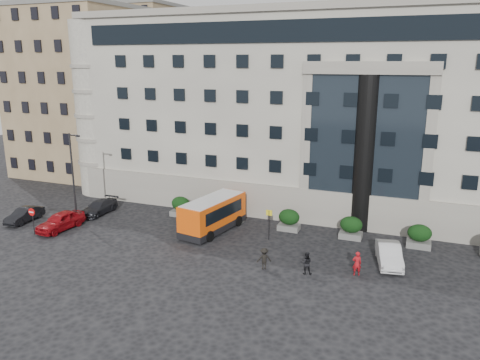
# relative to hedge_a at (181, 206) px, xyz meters

# --- Properties ---
(ground) EXTENTS (120.00, 120.00, 0.00)m
(ground) POSITION_rel_hedge_a_xyz_m (4.00, -7.80, -0.93)
(ground) COLOR black
(ground) RESTS_ON ground
(civic_building) EXTENTS (44.00, 24.00, 18.00)m
(civic_building) POSITION_rel_hedge_a_xyz_m (10.00, 14.20, 8.07)
(civic_building) COLOR gray
(civic_building) RESTS_ON ground
(entrance_column) EXTENTS (1.80, 1.80, 13.00)m
(entrance_column) POSITION_rel_hedge_a_xyz_m (16.00, 2.50, 5.57)
(entrance_column) COLOR black
(entrance_column) RESTS_ON ground
(apartment_near) EXTENTS (14.00, 14.00, 20.00)m
(apartment_near) POSITION_rel_hedge_a_xyz_m (-20.00, 12.20, 9.07)
(apartment_near) COLOR #80684A
(apartment_near) RESTS_ON ground
(apartment_far) EXTENTS (13.00, 13.00, 22.00)m
(apartment_far) POSITION_rel_hedge_a_xyz_m (-23.00, 30.20, 10.07)
(apartment_far) COLOR brown
(apartment_far) RESTS_ON ground
(hedge_a) EXTENTS (1.80, 1.26, 1.84)m
(hedge_a) POSITION_rel_hedge_a_xyz_m (0.00, 0.00, 0.00)
(hedge_a) COLOR #60605D
(hedge_a) RESTS_ON ground
(hedge_b) EXTENTS (1.80, 1.26, 1.84)m
(hedge_b) POSITION_rel_hedge_a_xyz_m (5.20, 0.00, 0.00)
(hedge_b) COLOR #60605D
(hedge_b) RESTS_ON ground
(hedge_c) EXTENTS (1.80, 1.26, 1.84)m
(hedge_c) POSITION_rel_hedge_a_xyz_m (10.40, 0.00, 0.00)
(hedge_c) COLOR #60605D
(hedge_c) RESTS_ON ground
(hedge_d) EXTENTS (1.80, 1.26, 1.84)m
(hedge_d) POSITION_rel_hedge_a_xyz_m (15.60, 0.00, 0.00)
(hedge_d) COLOR #60605D
(hedge_d) RESTS_ON ground
(hedge_e) EXTENTS (1.80, 1.26, 1.84)m
(hedge_e) POSITION_rel_hedge_a_xyz_m (20.80, 0.00, 0.00)
(hedge_e) COLOR #60605D
(hedge_e) RESTS_ON ground
(street_lamp) EXTENTS (1.16, 0.18, 8.00)m
(street_lamp) POSITION_rel_hedge_a_xyz_m (-7.94, -4.80, 3.44)
(street_lamp) COLOR #262628
(street_lamp) RESTS_ON ground
(bus_stop_sign) EXTENTS (0.50, 0.08, 2.52)m
(bus_stop_sign) POSITION_rel_hedge_a_xyz_m (9.50, -2.80, 0.80)
(bus_stop_sign) COLOR #262628
(bus_stop_sign) RESTS_ON ground
(no_entry_sign) EXTENTS (0.64, 0.16, 2.32)m
(no_entry_sign) POSITION_rel_hedge_a_xyz_m (-9.00, -8.84, 0.72)
(no_entry_sign) COLOR #262628
(no_entry_sign) RESTS_ON ground
(minibus) EXTENTS (3.57, 7.14, 2.85)m
(minibus) POSITION_rel_hedge_a_xyz_m (4.46, -2.56, 0.64)
(minibus) COLOR #EC500B
(minibus) RESTS_ON ground
(red_truck) EXTENTS (2.95, 5.25, 2.68)m
(red_truck) POSITION_rel_hedge_a_xyz_m (-9.96, 9.61, 0.44)
(red_truck) COLOR maroon
(red_truck) RESTS_ON ground
(parked_car_a) EXTENTS (2.18, 4.62, 1.53)m
(parked_car_a) POSITION_rel_hedge_a_xyz_m (-7.82, -6.99, -0.16)
(parked_car_a) COLOR maroon
(parked_car_a) RESTS_ON ground
(parked_car_b) EXTENTS (1.57, 3.90, 1.26)m
(parked_car_b) POSITION_rel_hedge_a_xyz_m (-12.29, -6.57, -0.30)
(parked_car_b) COLOR black
(parked_car_b) RESTS_ON ground
(parked_car_c) EXTENTS (1.79, 4.34, 1.25)m
(parked_car_c) POSITION_rel_hedge_a_xyz_m (-7.50, -2.27, -0.30)
(parked_car_c) COLOR black
(parked_car_c) RESTS_ON ground
(parked_car_d) EXTENTS (2.91, 5.72, 1.55)m
(parked_car_d) POSITION_rel_hedge_a_xyz_m (-10.10, 8.10, -0.15)
(parked_car_d) COLOR black
(parked_car_d) RESTS_ON ground
(white_taxi) EXTENTS (2.36, 4.63, 1.46)m
(white_taxi) POSITION_rel_hedge_a_xyz_m (18.87, -4.09, -0.20)
(white_taxi) COLOR silver
(white_taxi) RESTS_ON ground
(pedestrian_a) EXTENTS (0.72, 0.59, 1.69)m
(pedestrian_a) POSITION_rel_hedge_a_xyz_m (16.98, -6.73, -0.08)
(pedestrian_a) COLOR #AA1117
(pedestrian_a) RESTS_ON ground
(pedestrian_b) EXTENTS (0.91, 0.79, 1.59)m
(pedestrian_b) POSITION_rel_hedge_a_xyz_m (13.77, -7.79, -0.14)
(pedestrian_b) COLOR black
(pedestrian_b) RESTS_ON ground
(pedestrian_c) EXTENTS (1.14, 0.95, 1.54)m
(pedestrian_c) POSITION_rel_hedge_a_xyz_m (10.86, -8.08, -0.16)
(pedestrian_c) COLOR black
(pedestrian_c) RESTS_ON ground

